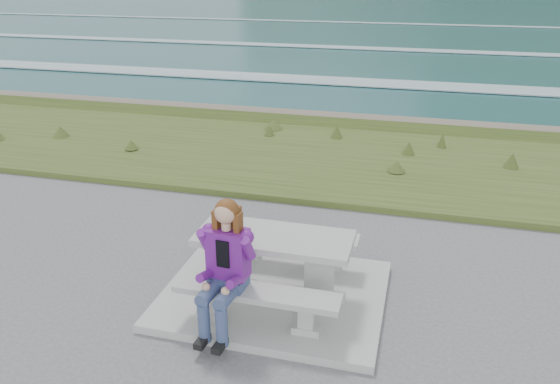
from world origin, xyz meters
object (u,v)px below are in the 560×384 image
(picnic_table, at_px, (274,248))
(seated_woman, at_px, (223,286))
(bench_seaward, at_px, (289,239))
(bench_landward, at_px, (257,298))

(picnic_table, bearing_deg, seated_woman, -111.01)
(bench_seaward, xyz_separation_m, seated_woman, (-0.32, -1.54, 0.18))
(bench_landward, distance_m, bench_seaward, 1.40)
(seated_woman, bearing_deg, bench_seaward, 83.44)
(picnic_table, xyz_separation_m, bench_seaward, (0.00, 0.70, -0.23))
(picnic_table, height_order, seated_woman, seated_woman)
(bench_landward, bearing_deg, picnic_table, 90.00)
(bench_landward, bearing_deg, bench_seaward, 90.00)
(picnic_table, relative_size, seated_woman, 1.24)
(bench_landward, distance_m, seated_woman, 0.39)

